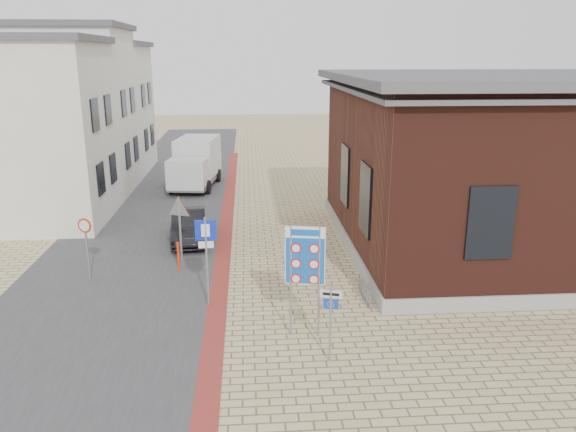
{
  "coord_description": "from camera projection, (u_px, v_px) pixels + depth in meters",
  "views": [
    {
      "loc": [
        -0.99,
        -14.06,
        7.48
      ],
      "look_at": [
        0.36,
        4.23,
        2.2
      ],
      "focal_mm": 35.0,
      "sensor_mm": 36.0,
      "label": 1
    }
  ],
  "objects": [
    {
      "name": "brick_building",
      "position": [
        502.0,
        161.0,
        21.99
      ],
      "size": [
        13.0,
        13.0,
        6.8
      ],
      "color": "gray",
      "rests_on": "ground"
    },
    {
      "name": "parking_sign",
      "position": [
        206.0,
        245.0,
        16.82
      ],
      "size": [
        0.63,
        0.07,
        2.86
      ],
      "rotation": [
        0.0,
        0.0,
        0.04
      ],
      "color": "gray",
      "rests_on": "ground"
    },
    {
      "name": "townhouse_far",
      "position": [
        93.0,
        107.0,
        36.68
      ],
      "size": [
        7.4,
        6.4,
        8.3
      ],
      "color": "white",
      "rests_on": "ground"
    },
    {
      "name": "bollard",
      "position": [
        179.0,
        257.0,
        20.01
      ],
      "size": [
        0.12,
        0.12,
        1.09
      ],
      "primitive_type": "cylinder",
      "rotation": [
        0.0,
        0.0,
        0.25
      ],
      "color": "red",
      "rests_on": "ground"
    },
    {
      "name": "sedan",
      "position": [
        189.0,
        226.0,
        23.3
      ],
      "size": [
        1.7,
        4.01,
        1.29
      ],
      "primitive_type": "imported",
      "rotation": [
        0.0,
        0.0,
        0.09
      ],
      "color": "black",
      "rests_on": "ground"
    },
    {
      "name": "bike_rack",
      "position": [
        364.0,
        291.0,
        17.84
      ],
      "size": [
        0.08,
        1.8,
        0.6
      ],
      "color": "slate",
      "rests_on": "ground"
    },
    {
      "name": "essen_sign",
      "position": [
        331.0,
        313.0,
        13.88
      ],
      "size": [
        0.55,
        0.2,
        2.07
      ],
      "rotation": [
        0.0,
        0.0,
        -0.29
      ],
      "color": "gray",
      "rests_on": "ground"
    },
    {
      "name": "road_strip",
      "position": [
        162.0,
        202.0,
        29.59
      ],
      "size": [
        7.0,
        60.0,
        0.02
      ],
      "primitive_type": "cube",
      "color": "#38383A",
      "rests_on": "ground"
    },
    {
      "name": "townhouse_mid",
      "position": [
        64.0,
        110.0,
        30.82
      ],
      "size": [
        7.4,
        6.4,
        9.1
      ],
      "color": "white",
      "rests_on": "ground"
    },
    {
      "name": "curb_strip",
      "position": [
        226.0,
        228.0,
        25.05
      ],
      "size": [
        0.6,
        40.0,
        0.02
      ],
      "primitive_type": "cube",
      "color": "maroon",
      "rests_on": "ground"
    },
    {
      "name": "townhouse_near",
      "position": [
        23.0,
        131.0,
        25.18
      ],
      "size": [
        7.4,
        6.4,
        8.3
      ],
      "color": "white",
      "rests_on": "ground"
    },
    {
      "name": "border_sign",
      "position": [
        305.0,
        258.0,
        14.92
      ],
      "size": [
        1.07,
        0.25,
        3.16
      ],
      "rotation": [
        0.0,
        0.0,
        -0.19
      ],
      "color": "gray",
      "rests_on": "ground"
    },
    {
      "name": "ground",
      "position": [
        286.0,
        334.0,
        15.61
      ],
      "size": [
        120.0,
        120.0,
        0.0
      ],
      "primitive_type": "plane",
      "color": "tan",
      "rests_on": "ground"
    },
    {
      "name": "speed_sign",
      "position": [
        86.0,
        239.0,
        19.06
      ],
      "size": [
        0.5,
        0.2,
        2.19
      ],
      "rotation": [
        0.0,
        0.0,
        -0.34
      ],
      "color": "gray",
      "rests_on": "ground"
    },
    {
      "name": "box_truck",
      "position": [
        196.0,
        163.0,
        32.61
      ],
      "size": [
        2.82,
        5.57,
        2.79
      ],
      "rotation": [
        0.0,
        0.0,
        -0.13
      ],
      "color": "slate",
      "rests_on": "ground"
    },
    {
      "name": "yield_sign",
      "position": [
        179.0,
        214.0,
        19.9
      ],
      "size": [
        0.9,
        0.39,
        2.64
      ],
      "rotation": [
        0.0,
        0.0,
        -0.36
      ],
      "color": "gray",
      "rests_on": "ground"
    }
  ]
}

